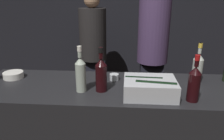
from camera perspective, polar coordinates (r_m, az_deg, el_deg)
wall_back_chalkboard at (r=3.67m, az=2.48°, el=15.60°), size 6.40×0.06×2.80m
bar_counter at (r=1.92m, az=-0.08°, el=-17.41°), size 2.11×0.66×0.96m
ice_bin_with_bottles at (r=1.54m, az=9.85°, el=-4.35°), size 0.36×0.28×0.12m
bowl_white at (r=2.02m, az=-24.36°, el=-1.15°), size 0.16×0.16×0.05m
candle_votive at (r=1.79m, az=0.58°, el=-1.84°), size 0.07×0.07×0.05m
red_wine_bottle_black_foil at (r=1.56m, az=-2.84°, el=-0.94°), size 0.08×0.08×0.32m
white_wine_bottle at (r=1.57m, az=-8.19°, el=-0.83°), size 0.07×0.07×0.33m
rose_wine_bottle at (r=1.85m, az=21.47°, el=0.82°), size 0.08×0.08×0.32m
red_wine_bottle_tall at (r=1.51m, az=20.68°, el=-3.12°), size 0.08×0.08×0.31m
person_in_hoodie at (r=2.61m, az=10.58°, el=5.92°), size 0.36×0.36×1.85m
person_blond_tee at (r=3.09m, az=-4.93°, el=5.92°), size 0.37×0.37×1.66m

